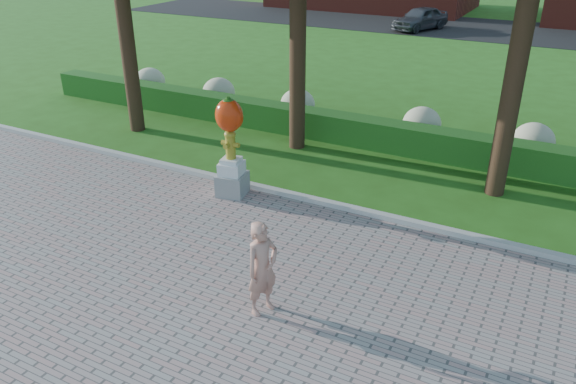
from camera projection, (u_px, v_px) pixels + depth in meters
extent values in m
plane|color=#295916|center=(246.00, 269.00, 10.40)|extent=(100.00, 100.00, 0.00)
cube|color=#ADADA5|center=(316.00, 201.00, 12.75)|extent=(40.00, 0.18, 0.15)
cube|color=#1B4D16|center=(376.00, 134.00, 15.79)|extent=(24.00, 0.70, 0.80)
ellipsoid|color=tan|center=(150.00, 82.00, 20.29)|extent=(1.10, 1.10, 0.99)
ellipsoid|color=tan|center=(219.00, 92.00, 19.03)|extent=(1.10, 1.10, 0.99)
ellipsoid|color=tan|center=(298.00, 105.00, 17.77)|extent=(1.10, 1.10, 0.99)
ellipsoid|color=tan|center=(422.00, 124.00, 16.10)|extent=(1.10, 1.10, 0.99)
ellipsoid|color=tan|center=(533.00, 141.00, 14.84)|extent=(1.10, 1.10, 0.99)
cube|color=black|center=(499.00, 30.00, 32.66)|extent=(50.00, 8.00, 0.02)
cylinder|color=black|center=(124.00, 17.00, 15.83)|extent=(0.44, 0.44, 6.72)
cylinder|color=black|center=(298.00, 37.00, 14.66)|extent=(0.44, 0.44, 6.16)
cylinder|color=black|center=(522.00, 36.00, 11.71)|extent=(0.44, 0.44, 7.28)
cube|color=gray|center=(232.00, 184.00, 13.06)|extent=(0.74, 0.74, 0.51)
cube|color=silver|center=(232.00, 168.00, 12.88)|extent=(0.60, 0.60, 0.29)
cube|color=silver|center=(231.00, 160.00, 12.79)|extent=(0.48, 0.48, 0.10)
cylinder|color=olive|center=(231.00, 146.00, 12.65)|extent=(0.23, 0.23, 0.58)
ellipsoid|color=olive|center=(230.00, 134.00, 12.52)|extent=(0.27, 0.27, 0.19)
cylinder|color=olive|center=(224.00, 143.00, 12.69)|extent=(0.12, 0.11, 0.11)
cylinder|color=olive|center=(237.00, 145.00, 12.55)|extent=(0.12, 0.11, 0.11)
cylinder|color=olive|center=(227.00, 146.00, 12.50)|extent=(0.12, 0.12, 0.12)
cylinder|color=olive|center=(230.00, 131.00, 12.48)|extent=(0.08, 0.08, 0.05)
ellipsoid|color=red|center=(229.00, 115.00, 12.33)|extent=(0.64, 0.58, 0.75)
ellipsoid|color=red|center=(222.00, 115.00, 12.41)|extent=(0.32, 0.32, 0.47)
ellipsoid|color=red|center=(236.00, 118.00, 12.26)|extent=(0.32, 0.32, 0.47)
cylinder|color=#215513|center=(228.00, 99.00, 12.16)|extent=(0.10, 0.10, 0.12)
ellipsoid|color=#215513|center=(228.00, 100.00, 12.18)|extent=(0.25, 0.25, 0.08)
imported|color=tan|center=(262.00, 268.00, 8.90)|extent=(0.57, 0.69, 1.63)
imported|color=#3D4044|center=(420.00, 18.00, 32.48)|extent=(2.83, 4.13, 1.30)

